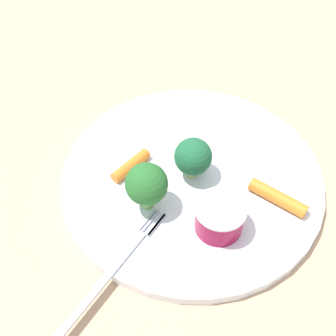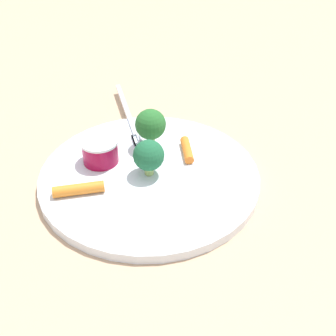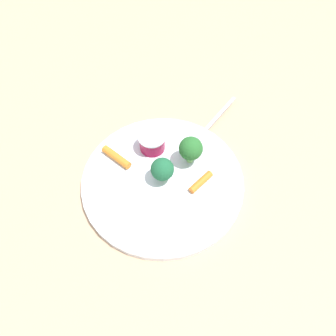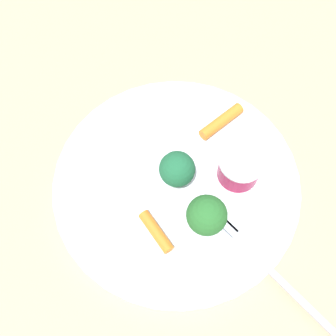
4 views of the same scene
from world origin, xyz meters
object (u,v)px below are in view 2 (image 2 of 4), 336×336
broccoli_floret_0 (146,155)px  broccoli_floret_1 (151,125)px  carrot_stick_1 (79,189)px  plate (149,177)px  carrot_stick_0 (187,150)px  sauce_cup (100,151)px  fork (128,114)px

broccoli_floret_0 → broccoli_floret_1: broccoli_floret_1 is taller
carrot_stick_1 → broccoli_floret_1: bearing=121.5°
plate → broccoli_floret_1: bearing=160.7°
plate → carrot_stick_1: (0.01, -0.09, 0.01)m
broccoli_floret_0 → carrot_stick_0: broccoli_floret_0 is taller
plate → sauce_cup: sauce_cup is taller
broccoli_floret_0 → broccoli_floret_1: 0.06m
carrot_stick_1 → fork: size_ratio=0.33×
sauce_cup → carrot_stick_1: size_ratio=0.79×
carrot_stick_0 → broccoli_floret_0: bearing=-70.1°
fork → broccoli_floret_1: bearing=5.4°
sauce_cup → carrot_stick_0: sauce_cup is taller
carrot_stick_1 → fork: 0.18m
sauce_cup → broccoli_floret_0: bearing=49.2°
carrot_stick_0 → fork: 0.13m
plate → broccoli_floret_0: size_ratio=5.79×
carrot_stick_1 → carrot_stick_0: bearing=103.4°
plate → broccoli_floret_1: (-0.06, 0.02, 0.04)m
sauce_cup → fork: size_ratio=0.26×
carrot_stick_0 → carrot_stick_1: size_ratio=0.80×
broccoli_floret_0 → carrot_stick_0: bearing=109.9°
sauce_cup → fork: 0.12m
broccoli_floret_1 → carrot_stick_0: (0.03, 0.04, -0.03)m
plate → carrot_stick_0: (-0.03, 0.06, 0.01)m
sauce_cup → carrot_stick_1: sauce_cup is taller
broccoli_floret_0 → sauce_cup: bearing=-130.8°
sauce_cup → carrot_stick_0: 0.11m
fork → broccoli_floret_0: bearing=-5.6°
broccoli_floret_1 → fork: (-0.09, -0.01, -0.03)m
carrot_stick_0 → fork: bearing=-158.2°
broccoli_floret_0 → fork: 0.14m
carrot_stick_0 → fork: carrot_stick_0 is taller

